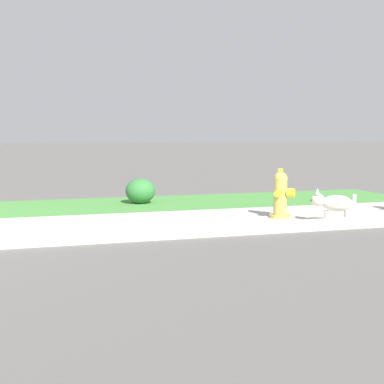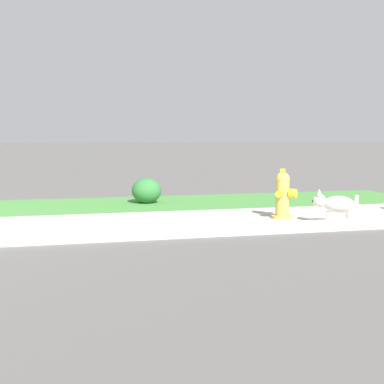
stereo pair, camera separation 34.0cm
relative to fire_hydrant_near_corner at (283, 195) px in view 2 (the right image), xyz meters
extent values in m
cylinder|color=gold|center=(-0.01, 0.00, -0.30)|extent=(0.28, 0.28, 0.05)
cylinder|color=gold|center=(-0.01, 0.00, -0.03)|extent=(0.18, 0.18, 0.48)
sphere|color=gold|center=(-0.01, 0.00, 0.21)|extent=(0.19, 0.19, 0.19)
cube|color=yellow|center=(-0.01, 0.00, 0.33)|extent=(0.08, 0.08, 0.06)
cylinder|color=yellow|center=(0.08, 0.11, 0.03)|extent=(0.13, 0.13, 0.09)
cylinder|color=yellow|center=(-0.09, -0.10, 0.03)|extent=(0.13, 0.13, 0.09)
cylinder|color=yellow|center=(0.10, -0.08, 0.03)|extent=(0.15, 0.16, 0.12)
ellipsoid|color=silver|center=(0.52, -0.55, -0.07)|extent=(0.43, 0.36, 0.21)
sphere|color=silver|center=(0.31, -0.43, -0.03)|extent=(0.17, 0.17, 0.17)
sphere|color=black|center=(0.24, -0.40, -0.04)|extent=(0.03, 0.03, 0.03)
cone|color=silver|center=(0.28, -0.47, 0.08)|extent=(0.08, 0.08, 0.08)
cone|color=silver|center=(0.33, -0.39, 0.08)|extent=(0.08, 0.08, 0.08)
cylinder|color=silver|center=(0.39, -0.54, -0.25)|extent=(0.06, 0.06, 0.15)
cylinder|color=silver|center=(0.44, -0.44, -0.25)|extent=(0.06, 0.06, 0.15)
cylinder|color=silver|center=(0.60, -0.65, -0.25)|extent=(0.06, 0.06, 0.15)
cylinder|color=silver|center=(0.66, -0.55, -0.25)|extent=(0.06, 0.06, 0.15)
cylinder|color=silver|center=(0.71, -0.65, 0.00)|extent=(0.05, 0.05, 0.11)
ellipsoid|color=#337538|center=(-1.51, 2.04, -0.11)|extent=(0.48, 0.48, 0.41)
camera|label=1|loc=(-3.17, -6.48, 0.82)|focal=50.00mm
camera|label=2|loc=(-2.84, -6.57, 0.82)|focal=50.00mm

